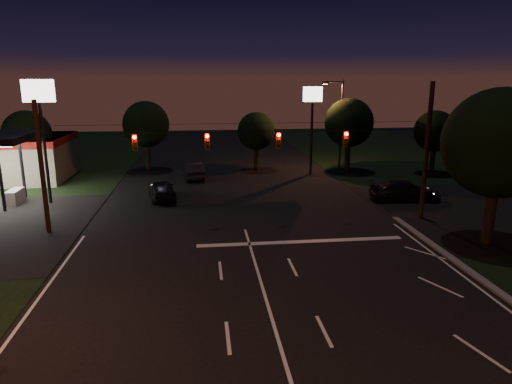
{
  "coord_description": "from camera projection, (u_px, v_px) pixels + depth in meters",
  "views": [
    {
      "loc": [
        -2.56,
        -12.86,
        9.22
      ],
      "look_at": [
        0.4,
        11.68,
        3.0
      ],
      "focal_mm": 32.0,
      "sensor_mm": 36.0,
      "label": 1
    }
  ],
  "objects": [
    {
      "name": "tree_far_a",
      "position": [
        28.0,
        135.0,
        40.8
      ],
      "size": [
        4.2,
        4.2,
        6.42
      ],
      "color": "black",
      "rests_on": "ground"
    },
    {
      "name": "pole_sign_right",
      "position": [
        312.0,
        110.0,
        43.22
      ],
      "size": [
        1.8,
        0.3,
        8.4
      ],
      "color": "black",
      "rests_on": "ground"
    },
    {
      "name": "stop_bar",
      "position": [
        301.0,
        242.0,
        26.35
      ],
      "size": [
        12.0,
        0.5,
        0.01
      ],
      "primitive_type": "cube",
      "color": "silver",
      "rests_on": "ground"
    },
    {
      "name": "tree_far_e",
      "position": [
        435.0,
        132.0,
        44.28
      ],
      "size": [
        4.0,
        4.0,
        6.18
      ],
      "color": "black",
      "rests_on": "ground"
    },
    {
      "name": "utility_pole_right",
      "position": [
        420.0,
        218.0,
        30.77
      ],
      "size": [
        0.3,
        0.3,
        9.0
      ],
      "primitive_type": "cylinder",
      "color": "black",
      "rests_on": "ground"
    },
    {
      "name": "utility_pole_left",
      "position": [
        49.0,
        232.0,
        27.98
      ],
      "size": [
        0.28,
        0.28,
        8.0
      ],
      "primitive_type": "cylinder",
      "color": "black",
      "rests_on": "ground"
    },
    {
      "name": "ground",
      "position": [
        286.0,
        367.0,
        14.93
      ],
      "size": [
        140.0,
        140.0,
        0.0
      ],
      "primitive_type": "plane",
      "color": "black",
      "rests_on": "ground"
    },
    {
      "name": "tree_far_d",
      "position": [
        349.0,
        123.0,
        45.12
      ],
      "size": [
        4.8,
        4.8,
        7.3
      ],
      "color": "black",
      "rests_on": "ground"
    },
    {
      "name": "pole_sign_left_near",
      "position": [
        40.0,
        110.0,
        32.78
      ],
      "size": [
        2.2,
        0.3,
        9.1
      ],
      "color": "black",
      "rests_on": "ground"
    },
    {
      "name": "signal_span",
      "position": [
        243.0,
        140.0,
        27.99
      ],
      "size": [
        24.0,
        0.4,
        1.56
      ],
      "color": "black",
      "rests_on": "ground"
    },
    {
      "name": "car_cross",
      "position": [
        405.0,
        191.0,
        35.02
      ],
      "size": [
        5.56,
        2.69,
        1.56
      ],
      "primitive_type": "imported",
      "rotation": [
        0.0,
        0.0,
        1.48
      ],
      "color": "black",
      "rests_on": "ground"
    },
    {
      "name": "car_oncoming_a",
      "position": [
        162.0,
        190.0,
        35.29
      ],
      "size": [
        2.63,
        4.81,
        1.55
      ],
      "primitive_type": "imported",
      "rotation": [
        0.0,
        0.0,
        3.33
      ],
      "color": "black",
      "rests_on": "ground"
    },
    {
      "name": "tree_far_c",
      "position": [
        256.0,
        132.0,
        46.2
      ],
      "size": [
        3.8,
        3.8,
        5.86
      ],
      "color": "black",
      "rests_on": "ground"
    },
    {
      "name": "car_oncoming_b",
      "position": [
        193.0,
        170.0,
        42.65
      ],
      "size": [
        2.23,
        4.91,
        1.56
      ],
      "primitive_type": "imported",
      "rotation": [
        0.0,
        0.0,
        3.27
      ],
      "color": "black",
      "rests_on": "ground"
    },
    {
      "name": "street_light_right_far",
      "position": [
        339.0,
        118.0,
        45.77
      ],
      "size": [
        2.2,
        0.35,
        9.0
      ],
      "color": "black",
      "rests_on": "ground"
    },
    {
      "name": "tree_far_b",
      "position": [
        146.0,
        125.0,
        45.73
      ],
      "size": [
        4.6,
        4.6,
        6.98
      ],
      "color": "black",
      "rests_on": "ground"
    },
    {
      "name": "tree_right_near",
      "position": [
        497.0,
        144.0,
        24.9
      ],
      "size": [
        6.0,
        6.0,
        8.76
      ],
      "color": "black",
      "rests_on": "ground"
    }
  ]
}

